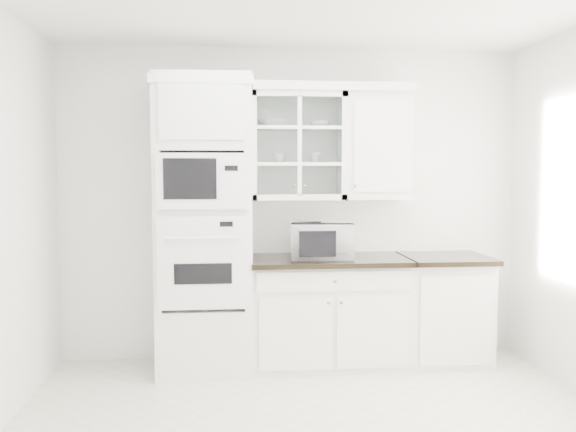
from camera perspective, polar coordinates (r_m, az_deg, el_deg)
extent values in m
cube|color=white|center=(5.34, 0.39, 1.11)|extent=(4.00, 0.02, 2.70)
cube|color=white|center=(5.02, -7.81, -0.86)|extent=(0.76, 0.65, 2.40)
cube|color=white|center=(4.72, -7.95, -4.38)|extent=(0.70, 0.03, 0.72)
cube|color=black|center=(4.71, -7.95, -5.37)|extent=(0.44, 0.01, 0.16)
cube|color=white|center=(4.66, -8.03, 3.23)|extent=(0.70, 0.03, 0.43)
cube|color=black|center=(4.65, -9.16, 3.46)|extent=(0.40, 0.01, 0.31)
cube|color=white|center=(5.23, 3.79, -9.07)|extent=(1.30, 0.60, 0.88)
cube|color=black|center=(5.11, 3.88, -4.13)|extent=(1.32, 0.67, 0.04)
cube|color=white|center=(5.47, 14.31, -8.58)|extent=(0.70, 0.60, 0.88)
cube|color=black|center=(5.35, 14.53, -3.86)|extent=(0.72, 0.67, 0.04)
cube|color=white|center=(5.19, 0.89, 6.54)|extent=(0.80, 0.33, 0.90)
cube|color=white|center=(5.18, 0.89, 4.88)|extent=(0.74, 0.29, 0.02)
cube|color=white|center=(5.19, 0.90, 8.19)|extent=(0.74, 0.29, 0.02)
cube|color=white|center=(5.30, 8.21, 6.45)|extent=(0.55, 0.33, 0.90)
cube|color=white|center=(5.19, -0.25, 11.91)|extent=(2.14, 0.38, 0.07)
imported|color=white|center=(5.06, 3.18, -2.29)|extent=(0.55, 0.47, 0.30)
imported|color=white|center=(5.16, -1.45, 8.65)|extent=(0.30, 0.30, 0.06)
imported|color=white|center=(5.24, 2.98, 8.57)|extent=(0.21, 0.21, 0.06)
imported|color=white|center=(5.17, -0.86, 5.45)|extent=(0.11, 0.11, 0.08)
imported|color=white|center=(5.22, 2.56, 5.48)|extent=(0.11, 0.11, 0.09)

